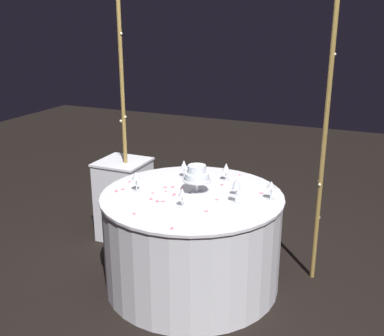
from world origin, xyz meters
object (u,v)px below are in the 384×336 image
(wine_glass_2, at_px, (182,193))
(wine_glass_0, at_px, (271,186))
(side_table, at_px, (124,199))
(decorative_arch, at_px, (216,86))
(wine_glass_3, at_px, (236,185))
(tiered_cake, at_px, (197,175))
(wine_glass_6, at_px, (226,168))
(wine_glass_1, at_px, (184,165))
(wine_glass_5, at_px, (237,183))
(wine_glass_4, at_px, (136,177))
(main_table, at_px, (192,240))

(wine_glass_2, bearing_deg, wine_glass_0, 35.55)
(side_table, bearing_deg, wine_glass_2, -38.19)
(decorative_arch, height_order, wine_glass_0, decorative_arch)
(wine_glass_3, bearing_deg, tiered_cake, 165.88)
(decorative_arch, height_order, wine_glass_6, decorative_arch)
(tiered_cake, relative_size, wine_glass_1, 1.46)
(wine_glass_5, bearing_deg, wine_glass_0, 6.27)
(wine_glass_5, bearing_deg, wine_glass_1, 157.36)
(side_table, height_order, wine_glass_5, wine_glass_5)
(tiered_cake, xyz_separation_m, wine_glass_2, (0.02, -0.30, -0.04))
(wine_glass_3, relative_size, wine_glass_4, 1.16)
(side_table, xyz_separation_m, wine_glass_4, (0.51, -0.62, 0.50))
(main_table, distance_m, wine_glass_5, 0.59)
(wine_glass_4, bearing_deg, wine_glass_0, 13.94)
(side_table, relative_size, wine_glass_0, 5.32)
(wine_glass_2, xyz_separation_m, wine_glass_4, (-0.46, 0.14, 0.01))
(tiered_cake, height_order, wine_glass_6, tiered_cake)
(side_table, xyz_separation_m, wine_glass_0, (1.51, -0.37, 0.49))
(wine_glass_0, bearing_deg, wine_glass_5, -173.73)
(wine_glass_1, relative_size, wine_glass_5, 1.08)
(tiered_cake, bearing_deg, wine_glass_2, -87.00)
(decorative_arch, bearing_deg, wine_glass_4, -125.63)
(main_table, bearing_deg, wine_glass_0, 13.72)
(side_table, relative_size, wine_glass_4, 4.84)
(wine_glass_1, distance_m, wine_glass_6, 0.36)
(side_table, bearing_deg, wine_glass_5, -17.79)
(wine_glass_0, bearing_deg, side_table, 166.12)
(tiered_cake, height_order, wine_glass_0, tiered_cake)
(side_table, height_order, wine_glass_0, wine_glass_0)
(main_table, xyz_separation_m, wine_glass_3, (0.36, -0.03, 0.52))
(main_table, height_order, wine_glass_4, wine_glass_4)
(side_table, height_order, wine_glass_2, wine_glass_2)
(wine_glass_5, xyz_separation_m, wine_glass_6, (-0.19, 0.29, 0.01))
(wine_glass_3, height_order, wine_glass_4, wine_glass_3)
(wine_glass_0, height_order, wine_glass_4, wine_glass_4)
(decorative_arch, distance_m, wine_glass_6, 0.67)
(wine_glass_1, xyz_separation_m, wine_glass_4, (-0.20, -0.44, 0.01))
(decorative_arch, xyz_separation_m, wine_glass_2, (0.03, -0.73, -0.66))
(wine_glass_2, relative_size, wine_glass_5, 1.04)
(main_table, bearing_deg, wine_glass_4, -165.76)
(wine_glass_1, bearing_deg, wine_glass_3, -32.26)
(tiered_cake, distance_m, wine_glass_1, 0.37)
(decorative_arch, distance_m, wine_glass_3, 0.88)
(side_table, distance_m, wine_glass_2, 1.33)
(wine_glass_5, bearing_deg, main_table, -160.52)
(tiered_cake, xyz_separation_m, wine_glass_0, (0.56, 0.08, -0.03))
(wine_glass_1, height_order, wine_glass_2, wine_glass_1)
(wine_glass_4, bearing_deg, decorative_arch, 54.37)
(wine_glass_0, xyz_separation_m, wine_glass_6, (-0.44, 0.26, -0.00))
(wine_glass_2, bearing_deg, side_table, 141.81)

